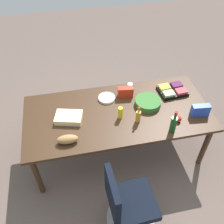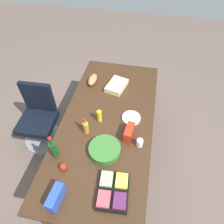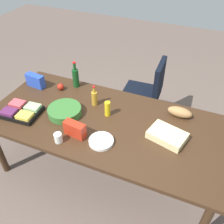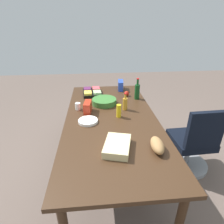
# 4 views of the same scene
# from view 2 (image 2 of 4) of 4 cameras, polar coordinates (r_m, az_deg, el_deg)

# --- Properties ---
(ground_plane) EXTENTS (10.00, 10.00, 0.00)m
(ground_plane) POSITION_cam_2_polar(r_m,az_deg,el_deg) (3.05, -1.05, -11.64)
(ground_plane) COLOR brown
(conference_table) EXTENTS (2.32, 1.08, 0.76)m
(conference_table) POSITION_cam_2_polar(r_m,az_deg,el_deg) (2.47, -1.27, -3.50)
(conference_table) COLOR #3C2616
(conference_table) RESTS_ON ground
(office_chair) EXTENTS (0.56, 0.56, 0.93)m
(office_chair) POSITION_cam_2_polar(r_m,az_deg,el_deg) (3.11, -19.54, -2.61)
(office_chair) COLOR gray
(office_chair) RESTS_ON ground
(sheet_cake) EXTENTS (0.37, 0.29, 0.07)m
(sheet_cake) POSITION_cam_2_polar(r_m,az_deg,el_deg) (2.81, 1.35, 7.39)
(sheet_cake) COLOR beige
(sheet_cake) RESTS_ON conference_table
(salad_bowl) EXTENTS (0.41, 0.41, 0.07)m
(salad_bowl) POSITION_cam_2_polar(r_m,az_deg,el_deg) (2.15, -2.07, -10.46)
(salad_bowl) COLOR #36702F
(salad_bowl) RESTS_ON conference_table
(mustard_bottle) EXTENTS (0.07, 0.07, 0.16)m
(mustard_bottle) POSITION_cam_2_polar(r_m,az_deg,el_deg) (2.37, -3.55, -1.16)
(mustard_bottle) COLOR yellow
(mustard_bottle) RESTS_ON conference_table
(dressing_bottle) EXTENTS (0.08, 0.08, 0.23)m
(dressing_bottle) POSITION_cam_2_polar(r_m,az_deg,el_deg) (2.27, -7.31, -4.28)
(dressing_bottle) COLOR #C08D29
(dressing_bottle) RESTS_ON conference_table
(apple_red) EXTENTS (0.09, 0.09, 0.08)m
(apple_red) POSITION_cam_2_polar(r_m,az_deg,el_deg) (2.11, -13.56, -14.68)
(apple_red) COLOR #AC2314
(apple_red) RESTS_ON conference_table
(fruit_platter) EXTENTS (0.38, 0.31, 0.07)m
(fruit_platter) POSITION_cam_2_polar(r_m,az_deg,el_deg) (1.97, 0.27, -21.15)
(fruit_platter) COLOR black
(fruit_platter) RESTS_ON conference_table
(wine_bottle) EXTENTS (0.07, 0.07, 0.31)m
(wine_bottle) POSITION_cam_2_polar(r_m,az_deg,el_deg) (2.14, -16.04, -9.91)
(wine_bottle) COLOR #14461C
(wine_bottle) RESTS_ON conference_table
(bread_loaf) EXTENTS (0.25, 0.12, 0.10)m
(bread_loaf) POSITION_cam_2_polar(r_m,az_deg,el_deg) (2.90, -5.45, 9.02)
(bread_loaf) COLOR #A37646
(bread_loaf) RESTS_ON conference_table
(chip_bag_blue) EXTENTS (0.23, 0.10, 0.15)m
(chip_bag_blue) POSITION_cam_2_polar(r_m,az_deg,el_deg) (1.96, -15.48, -22.04)
(chip_bag_blue) COLOR blue
(chip_bag_blue) RESTS_ON conference_table
(paper_cup) EXTENTS (0.09, 0.09, 0.09)m
(paper_cup) POSITION_cam_2_polar(r_m,az_deg,el_deg) (2.20, 7.76, -8.56)
(paper_cup) COLOR white
(paper_cup) RESTS_ON conference_table
(paper_plate_stack) EXTENTS (0.24, 0.24, 0.03)m
(paper_plate_stack) POSITION_cam_2_polar(r_m,az_deg,el_deg) (2.44, 5.41, -1.68)
(paper_plate_stack) COLOR white
(paper_plate_stack) RESTS_ON conference_table
(chip_bag_red) EXTENTS (0.21, 0.10, 0.14)m
(chip_bag_red) POSITION_cam_2_polar(r_m,az_deg,el_deg) (2.24, 4.79, -5.69)
(chip_bag_red) COLOR red
(chip_bag_red) RESTS_ON conference_table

